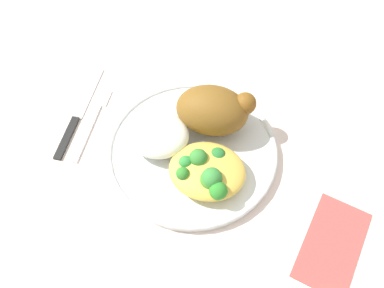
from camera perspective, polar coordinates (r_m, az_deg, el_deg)
The scene contains 8 objects.
ground_plane at distance 0.64m, azimuth 0.00°, elevation -1.27°, with size 2.00×2.00×0.00m, color silver.
plate at distance 0.63m, azimuth 0.00°, elevation -0.87°, with size 0.26×0.26×0.02m.
roasted_chicken at distance 0.62m, azimuth 3.02°, elevation 4.65°, with size 0.12×0.08×0.07m.
rice_pile at distance 0.61m, azimuth -4.78°, elevation 1.24°, with size 0.09×0.08×0.04m, color white.
mac_cheese_with_broccoli at distance 0.58m, azimuth 2.07°, elevation -3.72°, with size 0.11×0.09×0.04m.
fork at distance 0.69m, azimuth -13.30°, elevation 3.40°, with size 0.02×0.14×0.01m.
knife at distance 0.69m, azimuth -15.55°, elevation 3.45°, with size 0.02×0.19×0.01m.
napkin at distance 0.60m, azimuth 18.59°, elevation -12.81°, with size 0.07×0.13×0.00m, color #DB4C47.
Camera 1 is at (0.07, -0.33, 0.54)m, focal length 39.15 mm.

